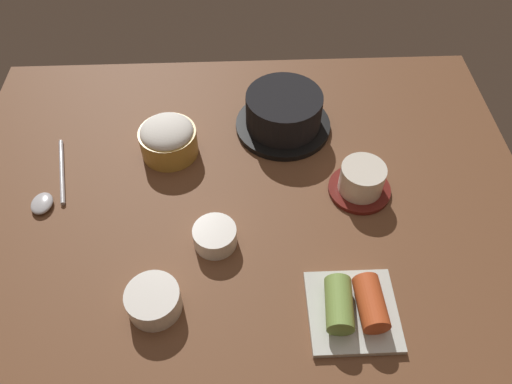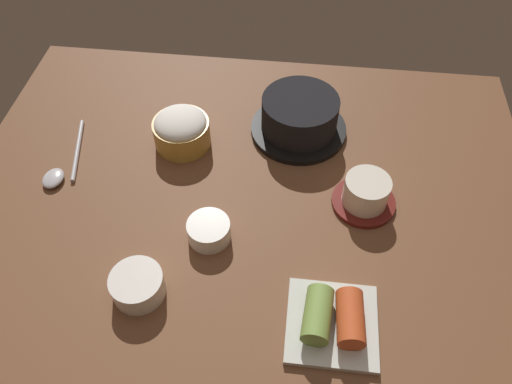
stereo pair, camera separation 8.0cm
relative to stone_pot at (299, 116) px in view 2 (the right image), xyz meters
The scene contains 8 objects.
dining_table 18.93cm from the stone_pot, 116.26° to the right, with size 100.00×76.00×2.00cm, color brown.
stone_pot is the anchor object (origin of this frame).
rice_bowl 22.13cm from the stone_pot, 165.18° to the right, with size 10.43×10.43×6.93cm.
tea_cup_with_saucer 20.53cm from the stone_pot, 53.94° to the right, with size 10.79×10.79×5.78cm.
banchan_cup_center 29.15cm from the stone_pot, 116.08° to the right, with size 6.93×6.93×3.41cm.
kimchi_plate 39.83cm from the stone_pot, 79.72° to the right, with size 12.87×12.87×4.91cm.
side_bowl_near 42.84cm from the stone_pot, 120.05° to the right, with size 7.89×7.89×3.93cm.
spoon 44.43cm from the stone_pot, 159.98° to the right, with size 5.62×17.45×1.35cm.
Camera 2 is at (7.88, -53.40, 68.71)cm, focal length 34.69 mm.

